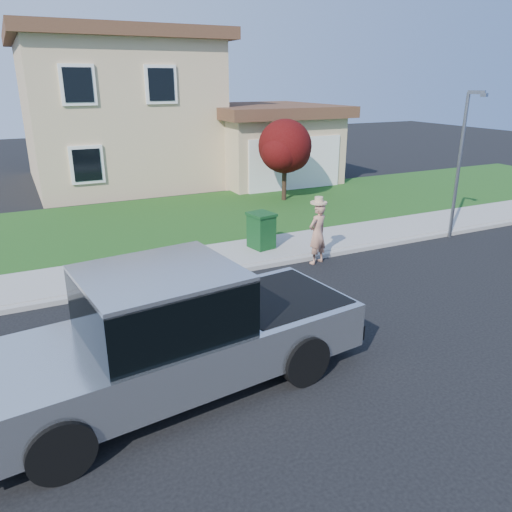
{
  "coord_description": "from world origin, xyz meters",
  "views": [
    {
      "loc": [
        -4.9,
        -8.3,
        4.79
      ],
      "look_at": [
        -0.44,
        0.79,
        1.2
      ],
      "focal_mm": 35.0,
      "sensor_mm": 36.0,
      "label": 1
    }
  ],
  "objects": [
    {
      "name": "ground",
      "position": [
        0.0,
        0.0,
        0.0
      ],
      "size": [
        80.0,
        80.0,
        0.0
      ],
      "primitive_type": "plane",
      "color": "black",
      "rests_on": "ground"
    },
    {
      "name": "trash_bin",
      "position": [
        1.33,
        4.06,
        0.68
      ],
      "size": [
        0.76,
        0.83,
        1.04
      ],
      "rotation": [
        0.0,
        0.0,
        0.18
      ],
      "color": "#103D18",
      "rests_on": "sidewalk"
    },
    {
      "name": "ornamental_tree",
      "position": [
        5.06,
        9.34,
        2.18
      ],
      "size": [
        2.37,
        2.13,
        3.25
      ],
      "color": "black",
      "rests_on": "lawn"
    },
    {
      "name": "house",
      "position": [
        1.31,
        16.38,
        3.17
      ],
      "size": [
        14.0,
        11.3,
        6.85
      ],
      "color": "tan",
      "rests_on": "ground"
    },
    {
      "name": "lawn",
      "position": [
        1.0,
        8.5,
        0.05
      ],
      "size": [
        40.0,
        7.0,
        0.1
      ],
      "primitive_type": "cube",
      "color": "#134416",
      "rests_on": "ground"
    },
    {
      "name": "street_lamp",
      "position": [
        7.49,
        2.71,
        2.56
      ],
      "size": [
        0.37,
        0.58,
        4.5
      ],
      "rotation": [
        0.0,
        0.0,
        0.4
      ],
      "color": "slate",
      "rests_on": "ground"
    },
    {
      "name": "woman",
      "position": [
        2.3,
        2.59,
        0.88
      ],
      "size": [
        0.71,
        0.57,
        1.86
      ],
      "rotation": [
        0.0,
        0.0,
        3.45
      ],
      "color": "tan",
      "rests_on": "ground"
    },
    {
      "name": "curb",
      "position": [
        1.0,
        2.9,
        0.06
      ],
      "size": [
        40.0,
        0.2,
        0.12
      ],
      "primitive_type": "cube",
      "color": "gray",
      "rests_on": "ground"
    },
    {
      "name": "pickup_truck",
      "position": [
        -3.02,
        -1.43,
        0.98
      ],
      "size": [
        6.61,
        2.91,
        2.1
      ],
      "rotation": [
        0.0,
        0.0,
        0.12
      ],
      "color": "black",
      "rests_on": "ground"
    },
    {
      "name": "sidewalk",
      "position": [
        1.0,
        4.0,
        0.07
      ],
      "size": [
        40.0,
        2.0,
        0.15
      ],
      "primitive_type": "cube",
      "color": "gray",
      "rests_on": "ground"
    }
  ]
}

